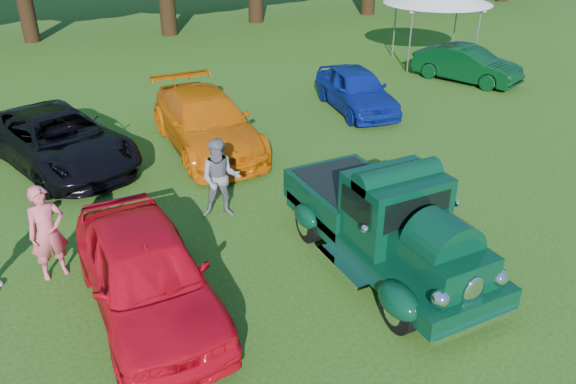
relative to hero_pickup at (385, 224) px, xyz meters
name	(u,v)px	position (x,y,z in m)	size (l,w,h in m)	color
ground	(344,293)	(-1.20, -0.52, -0.89)	(120.00, 120.00, 0.00)	#214810
hero_pickup	(385,224)	(0.00, 0.00, 0.00)	(2.44, 5.23, 2.04)	black
red_convertible	(147,273)	(-4.52, 0.63, -0.08)	(1.90, 4.73, 1.61)	red
back_car_black	(59,140)	(-5.09, 7.73, -0.13)	(2.51, 5.45, 1.51)	black
back_car_orange	(206,122)	(-1.15, 7.11, -0.09)	(2.23, 5.48, 1.59)	#D36107
back_car_blue	(356,89)	(4.51, 7.97, -0.16)	(1.71, 4.26, 1.45)	navy
back_car_green	(467,64)	(10.23, 8.83, -0.20)	(1.45, 4.16, 1.37)	black
spectator_pink	(47,233)	(-5.89, 2.52, 0.07)	(0.70, 0.46, 1.91)	#CA5360
spectator_grey	(221,179)	(-2.18, 3.21, 0.05)	(0.91, 0.71, 1.88)	slate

